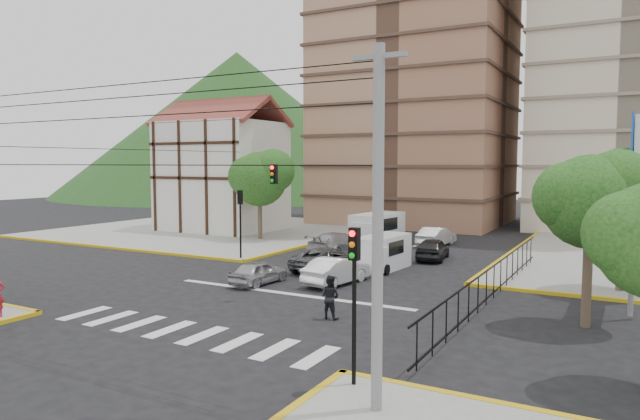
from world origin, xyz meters
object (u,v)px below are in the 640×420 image
Objects in this scene: van_left_lane at (376,230)px; pedestrian_crosswalk at (330,297)px; car_silver_front_left at (259,272)px; traffic_light_nw at (240,212)px; van_right_lane at (380,254)px; car_white_front_right at (337,271)px; traffic_light_se at (354,280)px.

van_left_lane is 3.12× the size of pedestrian_crosswalk.
traffic_light_nw is at bearing -42.59° from car_silver_front_left.
traffic_light_nw reaches higher than van_right_lane.
car_silver_front_left is (5.24, -5.45, -2.49)m from traffic_light_nw.
pedestrian_crosswalk is (6.71, -20.24, -0.28)m from van_left_lane.
car_white_front_right is (3.94, -14.24, -0.46)m from van_left_lane.
van_right_lane is 7.75m from car_silver_front_left.
car_white_front_right is 2.44× the size of pedestrian_crosswalk.
van_left_lane is at bearing -68.34° from pedestrian_crosswalk.
van_left_lane is 14.78m from car_white_front_right.
traffic_light_nw is 1.01× the size of car_white_front_right.
pedestrian_crosswalk is at bearing 122.94° from car_white_front_right.
traffic_light_se is 1.01× the size of car_white_front_right.
traffic_light_nw reaches higher than car_silver_front_left.
traffic_light_nw is 1.21× the size of car_silver_front_left.
traffic_light_se is 7.60m from pedestrian_crosswalk.
traffic_light_se is 2.47× the size of pedestrian_crosswalk.
car_white_front_right is at bearing -21.72° from traffic_light_nw.
van_left_lane reaches higher than pedestrian_crosswalk.
pedestrian_crosswalk is at bearing -64.85° from van_left_lane.
traffic_light_se is at bearing -61.08° from van_left_lane.
traffic_light_se is at bearing -64.89° from van_right_lane.
traffic_light_se is 14.71m from car_silver_front_left.
van_left_lane is (4.90, 10.72, -1.94)m from traffic_light_nw.
van_right_lane is (-6.26, 16.72, -2.12)m from traffic_light_se.
traffic_light_nw reaches higher than pedestrian_crosswalk.
car_white_front_right is at bearing 119.23° from traffic_light_se.
car_silver_front_left is (0.34, -16.17, -0.56)m from van_left_lane.
traffic_light_se reaches higher than pedestrian_crosswalk.
van_right_lane is (9.34, 1.12, -2.12)m from traffic_light_nw.
van_right_lane is at bearing -87.99° from car_white_front_right.
van_right_lane is 10.58m from van_left_lane.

